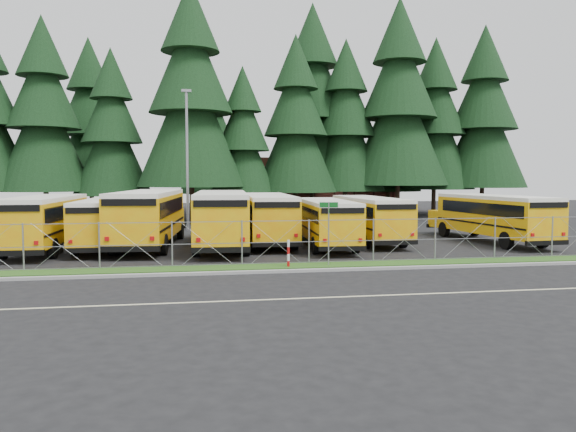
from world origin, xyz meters
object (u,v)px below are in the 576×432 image
object	(u,v)px
bus_5	(325,223)
bus_6	(368,220)
bus_east	(491,219)
light_standard	(187,155)
striped_bollard	(288,254)
bus_3	(221,220)
bus_4	(268,219)
bus_2	(150,219)
bus_1	(107,224)
bus_0	(46,223)
street_sign	(329,220)

from	to	relation	value
bus_5	bus_6	xyz separation A→B (m)	(3.05, 1.87, 0.03)
bus_east	bus_5	bearing A→B (deg)	178.59
bus_6	bus_east	world-z (taller)	bus_east
light_standard	striped_bollard	bearing A→B (deg)	-76.27
bus_3	bus_4	bearing A→B (deg)	33.58
bus_2	bus_1	bearing A→B (deg)	-169.23
bus_6	striped_bollard	world-z (taller)	bus_6
bus_2	bus_east	size ratio (longest dim) A/B	1.11
bus_0	street_sign	distance (m)	15.44
bus_east	striped_bollard	bearing A→B (deg)	-155.96
striped_bollard	street_sign	bearing A→B (deg)	4.95
bus_5	striped_bollard	xyz separation A→B (m)	(-3.24, -6.73, -0.71)
striped_bollard	bus_5	bearing A→B (deg)	64.33
bus_1	bus_2	xyz separation A→B (m)	(2.25, 0.22, 0.22)
bus_5	bus_4	bearing A→B (deg)	146.33
bus_4	striped_bollard	distance (m)	8.97
bus_3	bus_2	bearing A→B (deg)	168.23
bus_6	striped_bollard	bearing A→B (deg)	-126.37
bus_3	street_sign	size ratio (longest dim) A/B	4.17
bus_4	light_standard	world-z (taller)	light_standard
bus_5	bus_east	world-z (taller)	bus_east
bus_3	striped_bollard	distance (m)	7.77
bus_1	striped_bollard	world-z (taller)	bus_1
bus_6	light_standard	size ratio (longest dim) A/B	1.01
bus_0	bus_1	world-z (taller)	bus_0
bus_2	bus_3	world-z (taller)	bus_2
bus_2	bus_4	world-z (taller)	bus_2
bus_east	striped_bollard	xyz separation A→B (m)	(-13.46, -7.23, -0.80)
bus_0	bus_1	size ratio (longest dim) A/B	1.07
bus_0	bus_2	distance (m)	5.32
bus_1	striped_bollard	distance (m)	11.89
bus_0	light_standard	distance (m)	13.14
bus_1	light_standard	distance (m)	11.40
bus_1	bus_5	distance (m)	11.95
bus_4	bus_6	xyz separation A→B (m)	(5.98, -0.32, -0.09)
bus_5	bus_6	world-z (taller)	bus_6
bus_2	striped_bollard	bearing A→B (deg)	-47.37
bus_2	bus_3	distance (m)	4.05
bus_1	bus_4	world-z (taller)	bus_4
bus_1	striped_bollard	size ratio (longest dim) A/B	8.51
bus_3	street_sign	xyz separation A→B (m)	(4.27, -7.15, 0.50)
bus_east	striped_bollard	distance (m)	15.30
bus_2	light_standard	size ratio (longest dim) A/B	1.17
bus_0	light_standard	world-z (taller)	light_standard
bus_2	bus_3	bearing A→B (deg)	-9.79
bus_6	bus_5	bearing A→B (deg)	-148.69
striped_bollard	bus_east	bearing A→B (deg)	28.24
bus_1	street_sign	xyz separation A→B (m)	(10.44, -7.99, 0.69)
bus_0	bus_5	bearing A→B (deg)	-2.28
bus_3	bus_4	size ratio (longest dim) A/B	1.07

